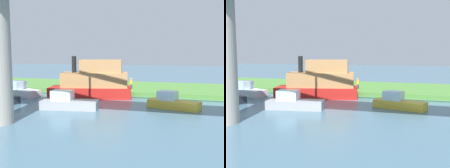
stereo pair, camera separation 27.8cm
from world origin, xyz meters
TOP-DOWN VIEW (x-y plane):
  - ground_plane at (0.00, 0.00)m, footprint 160.00×160.00m
  - grassy_bank at (0.00, -6.00)m, footprint 80.00×12.00m
  - person_on_bank at (-1.22, -3.10)m, footprint 0.36×0.36m
  - mooring_post at (5.08, -0.74)m, footprint 0.20×0.20m
  - houseboat_blue at (2.04, 1.95)m, footprint 9.69×5.13m
  - riverboat_paddlewheel at (-7.03, 5.47)m, footprint 4.95×2.86m
  - motorboat_white at (2.03, 8.47)m, footprint 5.36×2.63m
  - pontoon_yellow at (10.92, 3.12)m, footprint 5.44×3.36m

SIDE VIEW (x-z plane):
  - ground_plane at x=0.00m, z-range 0.00..0.00m
  - grassy_bank at x=0.00m, z-range 0.00..0.50m
  - riverboat_paddlewheel at x=-7.03m, z-range -0.22..1.33m
  - pontoon_yellow at x=10.92m, z-range -0.24..1.47m
  - motorboat_white at x=2.03m, z-range -0.24..1.47m
  - mooring_post at x=5.08m, z-range 0.50..1.30m
  - person_on_bank at x=-1.22m, z-range 0.51..1.90m
  - houseboat_blue at x=2.04m, z-range -0.61..4.11m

